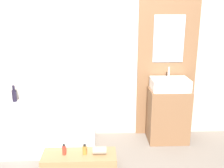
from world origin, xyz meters
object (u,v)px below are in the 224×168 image
(sink, at_px, (170,84))
(vase_tall_dark, at_px, (14,95))
(wooden_step_bench, at_px, (80,161))
(bathtub, at_px, (50,127))
(bottle_soap_primary, at_px, (64,150))
(bottle_soap_secondary, at_px, (85,150))
(vase_round_light, at_px, (24,98))

(sink, relative_size, vase_tall_dark, 2.18)
(wooden_step_bench, relative_size, sink, 1.71)
(bathtub, distance_m, vase_tall_dark, 0.71)
(vase_tall_dark, bearing_deg, sink, -3.65)
(sink, bearing_deg, vase_tall_dark, 176.35)
(bottle_soap_primary, height_order, bottle_soap_secondary, bottle_soap_primary)
(bathtub, height_order, sink, sink)
(bathtub, relative_size, vase_round_light, 11.62)
(wooden_step_bench, height_order, vase_round_light, vase_round_light)
(bathtub, distance_m, wooden_step_bench, 0.72)
(sink, relative_size, vase_round_light, 4.86)
(vase_round_light, bearing_deg, wooden_step_bench, -44.16)
(bottle_soap_primary, bearing_deg, vase_tall_dark, 134.01)
(wooden_step_bench, distance_m, vase_round_light, 1.26)
(vase_round_light, xyz_separation_m, bottle_soap_primary, (0.64, -0.80, -0.38))
(wooden_step_bench, height_order, bottle_soap_primary, bottle_soap_primary)
(wooden_step_bench, distance_m, bottle_soap_secondary, 0.17)
(vase_round_light, distance_m, bottle_soap_secondary, 1.25)
(wooden_step_bench, bearing_deg, bathtub, 128.51)
(sink, distance_m, bottle_soap_secondary, 1.46)
(sink, distance_m, vase_tall_dark, 2.19)
(bathtub, relative_size, bottle_soap_primary, 9.06)
(vase_round_light, relative_size, bottle_soap_primary, 0.78)
(wooden_step_bench, bearing_deg, bottle_soap_primary, -180.00)
(bathtub, bearing_deg, vase_round_light, 147.03)
(vase_tall_dark, xyz_separation_m, bottle_soap_secondary, (1.03, -0.82, -0.42))
(bottle_soap_secondary, bearing_deg, vase_tall_dark, 141.58)
(vase_tall_dark, distance_m, bottle_soap_primary, 1.21)
(sink, distance_m, bottle_soap_primary, 1.66)
(bathtub, relative_size, sink, 2.39)
(vase_tall_dark, height_order, bottle_soap_primary, vase_tall_dark)
(wooden_step_bench, height_order, vase_tall_dark, vase_tall_dark)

